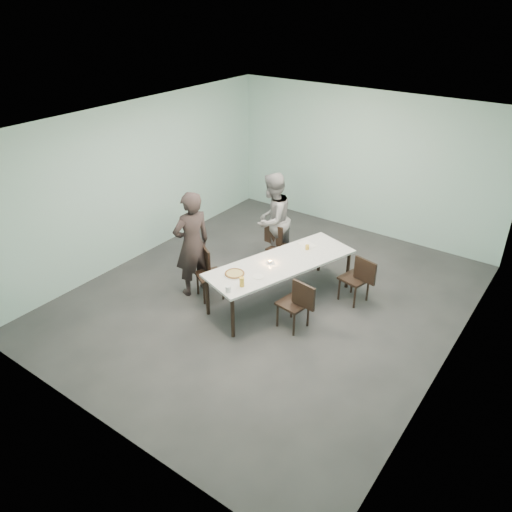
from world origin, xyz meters
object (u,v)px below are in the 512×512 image
Objects in this scene: diner_near at (192,244)px; side_plate at (258,276)px; chair_far_left at (278,244)px; water_tumbler at (228,289)px; table at (281,265)px; chair_far_right at (359,277)px; pizza at (235,274)px; diner_far at (272,220)px; chair_near_left at (208,269)px; beer_glass at (242,282)px; chair_near_right at (297,302)px; amber_tumbler at (307,247)px; tealight at (270,262)px.

side_plate is at bearing 109.78° from diner_near.
chair_far_left reaches higher than water_tumbler.
diner_near is at bearing -154.70° from table.
chair_far_right reaches higher than pizza.
water_tumbler is (0.71, -2.23, -0.11)m from diner_far.
chair_near_left is 1.00× the size of chair_far_left.
pizza reaches higher than table.
chair_far_right is 0.48× the size of diner_far.
beer_glass reaches higher than table.
amber_tumbler is (-0.53, 1.17, 0.29)m from chair_near_right.
chair_far_right reaches higher than table.
tealight reaches higher than pizza.
water_tumbler is at bearing -70.54° from chair_far_left.
diner_far reaches higher than table.
chair_near_left is 0.81m from pizza.
chair_near_left is at bearing -11.65° from diner_far.
tealight is (-0.78, 0.38, 0.27)m from chair_near_right.
chair_far_right reaches higher than amber_tumbler.
chair_far_right reaches higher than side_plate.
side_plate is at bearing 28.21° from chair_near_left.
diner_near is 1.98m from amber_tumbler.
tealight is (-0.05, 0.84, -0.05)m from beer_glass.
table is 3.16× the size of chair_near_right.
diner_far is 2.34m from water_tumbler.
chair_far_left is 10.88× the size of amber_tumbler.
chair_far_left is at bearing 107.23° from beer_glass.
amber_tumbler reaches higher than side_plate.
chair_near_right is 1.31m from amber_tumbler.
diner_near is at bearing 165.65° from beer_glass.
diner_near is 23.45× the size of amber_tumbler.
diner_far is at bearing 4.69° from chair_far_right.
diner_near is 10.42× the size of side_plate.
beer_glass reaches higher than chair_far_left.
side_plate is 1.26m from amber_tumbler.
water_tumbler is (-0.15, -1.22, 0.10)m from table.
table is 18.34× the size of beer_glass.
chair_near_right is 1.31m from chair_far_right.
amber_tumbler is at bearing 70.87° from pizza.
tealight is 0.70× the size of amber_tumbler.
tealight is (-0.13, -0.14, 0.08)m from table.
chair_near_left and chair_near_right have the same top height.
chair_far_left is 0.47m from diner_far.
side_plate is at bearing -61.52° from chair_far_left.
beer_glass is at bearing -96.77° from amber_tumbler.
side_plate is (0.83, -1.62, -0.15)m from diner_far.
diner_near is 1.36m from tealight.
pizza is (-1.02, -0.25, 0.27)m from chair_near_right.
chair_far_left is 1.72m from pizza.
water_tumbler is at bearing -63.43° from pizza.
beer_glass is at bearing -86.29° from tealight.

